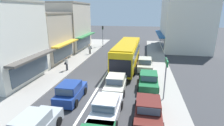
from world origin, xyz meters
name	(u,v)px	position (x,y,z in m)	size (l,w,h in m)	color
ground_plane	(97,89)	(0.00, 0.00, 0.00)	(140.00, 140.00, 0.00)	#353538
lane_centre_line	(106,74)	(0.00, 4.00, 0.00)	(0.20, 28.00, 0.01)	silver
sidewalk_left	(60,65)	(-6.80, 6.00, 0.07)	(5.20, 44.00, 0.14)	gray
kerb_right	(159,71)	(6.20, 6.00, 0.06)	(2.80, 44.00, 0.12)	gray
shopfront_corner_near	(0,42)	(-10.18, 0.41, 4.08)	(7.44, 7.46, 8.18)	silver
shopfront_mid_block	(43,37)	(-10.18, 8.19, 3.47)	(7.16, 7.42, 6.95)	#B2A38E
shopfront_far_end	(67,26)	(-10.18, 16.60, 4.27)	(7.51, 9.09, 8.56)	beige
building_right_far	(184,23)	(11.48, 21.26, 4.79)	(8.80, 12.48, 9.60)	silver
city_bus	(127,53)	(2.08, 7.26, 1.88)	(3.00, 10.93, 3.23)	yellow
sedan_adjacent_lane_lead	(107,109)	(1.86, -4.36, 0.66)	(1.94, 4.22, 1.47)	silver
hatchback_adjacent_lane_trail	(35,126)	(-1.80, -7.06, 0.71)	(1.86, 3.72, 1.54)	#9EA3A8
sedan_queue_far_back	(116,83)	(1.81, 0.04, 0.66)	(1.92, 4.21, 1.47)	#B7B29E
hatchback_queue_gap_filler	(71,92)	(-1.57, -2.47, 0.71)	(1.85, 3.72, 1.54)	navy
parked_sedan_kerb_front	(148,110)	(4.67, -4.03, 0.66)	(1.92, 4.21, 1.47)	#561E19
parked_sedan_kerb_second	(148,80)	(4.78, 1.37, 0.66)	(1.92, 4.21, 1.47)	#1E6638
parked_sedan_kerb_third	(145,64)	(4.41, 6.74, 0.66)	(1.94, 4.22, 1.47)	#B7B29E
traffic_light_downstreet	(103,33)	(-4.11, 19.79, 2.85)	(0.33, 0.24, 4.20)	gray
directional_road_sign	(166,70)	(5.98, -1.20, 2.68)	(0.10, 1.40, 3.60)	gray
pedestrian_with_handbag_near	(67,63)	(-4.90, 4.10, 1.07)	(0.27, 0.66, 1.63)	#333338
pedestrian_browsing_midblock	(90,48)	(-4.66, 12.72, 1.07)	(0.60, 0.51, 1.63)	#4C4742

